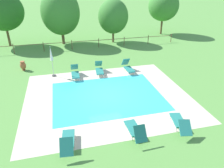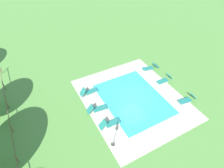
# 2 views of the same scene
# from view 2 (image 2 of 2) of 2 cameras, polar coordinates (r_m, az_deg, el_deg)

# --- Properties ---
(ground_plane) EXTENTS (160.00, 160.00, 0.00)m
(ground_plane) POSITION_cam_2_polar(r_m,az_deg,el_deg) (19.58, 6.17, -4.30)
(ground_plane) COLOR #599342
(pool_deck_paving) EXTENTS (11.02, 9.27, 0.01)m
(pool_deck_paving) POSITION_cam_2_polar(r_m,az_deg,el_deg) (19.58, 6.17, -4.30)
(pool_deck_paving) COLOR beige
(pool_deck_paving) RESTS_ON ground
(swimming_pool_water) EXTENTS (7.37, 5.61, 0.01)m
(swimming_pool_water) POSITION_cam_2_polar(r_m,az_deg,el_deg) (19.58, 6.17, -4.29)
(swimming_pool_water) COLOR #38C6D1
(swimming_pool_water) RESTS_ON ground
(pool_coping_rim) EXTENTS (7.85, 6.09, 0.01)m
(pool_coping_rim) POSITION_cam_2_polar(r_m,az_deg,el_deg) (19.58, 6.17, -4.28)
(pool_coping_rim) COLOR beige
(pool_coping_rim) RESTS_ON ground
(sun_lounger_north_near_steps) EXTENTS (0.79, 1.94, 0.96)m
(sun_lounger_north_near_steps) POSITION_cam_2_polar(r_m,az_deg,el_deg) (18.10, -4.46, -7.27)
(sun_lounger_north_near_steps) COLOR #237A70
(sun_lounger_north_near_steps) RESTS_ON ground
(sun_lounger_north_mid) EXTENTS (0.98, 2.06, 0.86)m
(sun_lounger_north_mid) POSITION_cam_2_polar(r_m,az_deg,el_deg) (23.21, 11.19, 4.79)
(sun_lounger_north_mid) COLOR #237A70
(sun_lounger_north_mid) RESTS_ON ground
(sun_lounger_north_far) EXTENTS (0.65, 1.91, 0.95)m
(sun_lounger_north_far) POSITION_cam_2_polar(r_m,az_deg,el_deg) (17.00, -0.66, -11.55)
(sun_lounger_north_far) COLOR #237A70
(sun_lounger_north_far) RESTS_ON ground
(sun_lounger_north_end) EXTENTS (0.66, 1.85, 1.01)m
(sun_lounger_north_end) POSITION_cam_2_polar(r_m,az_deg,el_deg) (21.77, 15.22, 1.25)
(sun_lounger_north_end) COLOR #237A70
(sun_lounger_north_end) RESTS_ON ground
(sun_lounger_south_near_corner) EXTENTS (0.71, 1.85, 1.02)m
(sun_lounger_south_near_corner) POSITION_cam_2_polar(r_m,az_deg,el_deg) (19.76, -6.91, -2.22)
(sun_lounger_south_near_corner) COLOR #237A70
(sun_lounger_south_near_corner) RESTS_ON ground
(sun_lounger_south_mid) EXTENTS (0.80, 1.92, 0.98)m
(sun_lounger_south_mid) POSITION_cam_2_polar(r_m,az_deg,el_deg) (20.23, 21.33, -4.25)
(sun_lounger_south_mid) COLOR #237A70
(sun_lounger_south_mid) RESTS_ON ground
(patio_umbrella_closed_row_west) EXTENTS (0.32, 0.32, 2.52)m
(patio_umbrella_closed_row_west) POSITION_cam_2_polar(r_m,az_deg,el_deg) (14.87, 0.32, -14.01)
(patio_umbrella_closed_row_west) COLOR #383838
(patio_umbrella_closed_row_west) RESTS_ON ground
(perimeter_fence) EXTENTS (21.45, 0.08, 1.05)m
(perimeter_fence) POSITION_cam_2_polar(r_m,az_deg,el_deg) (17.43, -27.08, -14.84)
(perimeter_fence) COLOR brown
(perimeter_fence) RESTS_ON ground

